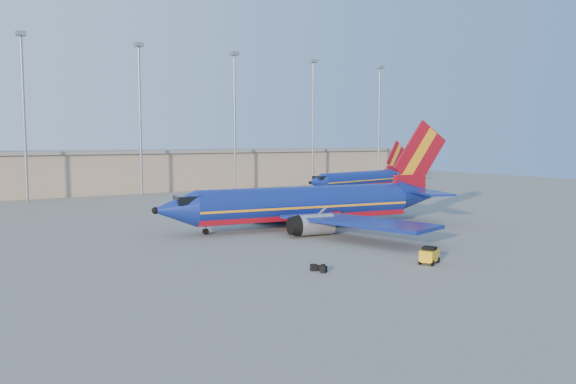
# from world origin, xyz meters

# --- Properties ---
(ground) EXTENTS (220.00, 220.00, 0.00)m
(ground) POSITION_xyz_m (0.00, 0.00, 0.00)
(ground) COLOR slate
(ground) RESTS_ON ground
(terminal_building) EXTENTS (122.00, 16.00, 8.50)m
(terminal_building) POSITION_xyz_m (10.00, 58.00, 4.32)
(terminal_building) COLOR gray
(terminal_building) RESTS_ON ground
(light_mast_row) EXTENTS (101.60, 1.60, 28.65)m
(light_mast_row) POSITION_xyz_m (5.00, 46.00, 17.55)
(light_mast_row) COLOR gray
(light_mast_row) RESTS_ON ground
(aircraft_main) EXTENTS (38.72, 36.95, 13.18)m
(aircraft_main) POSITION_xyz_m (-0.52, -3.31, 2.81)
(aircraft_main) COLOR navy
(aircraft_main) RESTS_ON ground
(aircraft_second) EXTENTS (30.96, 12.62, 10.56)m
(aircraft_second) POSITION_xyz_m (37.57, 32.62, 2.42)
(aircraft_second) COLOR navy
(aircraft_second) RESTS_ON ground
(baggage_tug) EXTENTS (2.38, 1.98, 1.47)m
(baggage_tug) POSITION_xyz_m (-3.70, -25.31, 0.77)
(baggage_tug) COLOR yellow
(baggage_tug) RESTS_ON ground
(luggage_pile) EXTENTS (1.25, 1.57, 0.54)m
(luggage_pile) POSITION_xyz_m (-13.25, -22.41, 0.25)
(luggage_pile) COLOR black
(luggage_pile) RESTS_ON ground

